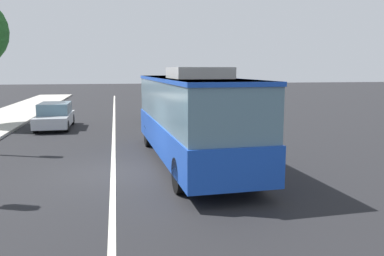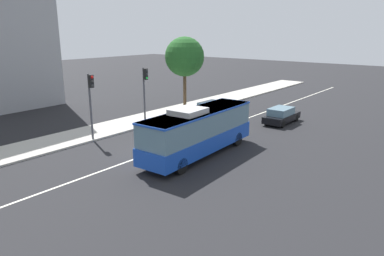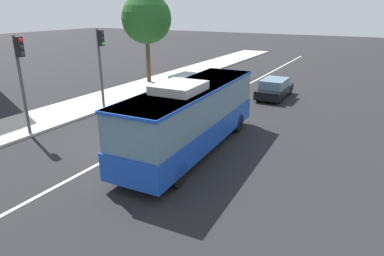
% 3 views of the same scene
% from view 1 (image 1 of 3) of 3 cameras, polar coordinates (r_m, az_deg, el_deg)
% --- Properties ---
extents(ground_plane, '(160.00, 160.00, 0.00)m').
position_cam_1_polar(ground_plane, '(13.28, -11.45, -6.41)').
color(ground_plane, black).
extents(lane_centre_line, '(76.00, 0.16, 0.01)m').
position_cam_1_polar(lane_centre_line, '(13.28, -11.45, -6.39)').
color(lane_centre_line, silver).
rests_on(lane_centre_line, ground_plane).
extents(transit_bus, '(10.10, 2.93, 3.46)m').
position_cam_1_polar(transit_bus, '(14.08, -0.24, 2.11)').
color(transit_bus, '#1947B7').
rests_on(transit_bus, ground_plane).
extents(sedan_black, '(4.51, 1.84, 1.46)m').
position_cam_1_polar(sedan_black, '(25.85, -3.89, 2.64)').
color(sedan_black, black).
rests_on(sedan_black, ground_plane).
extents(sedan_silver_ahead, '(4.51, 1.84, 1.46)m').
position_cam_1_polar(sedan_silver_ahead, '(23.93, -19.38, 1.69)').
color(sedan_silver_ahead, '#B7BABF').
rests_on(sedan_silver_ahead, ground_plane).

